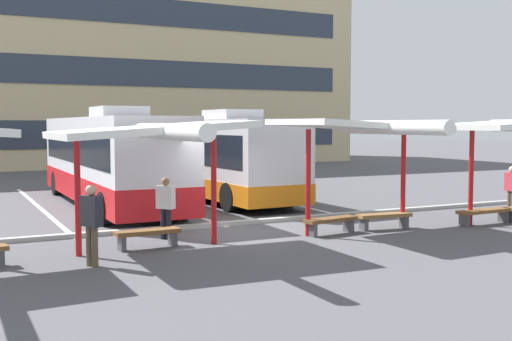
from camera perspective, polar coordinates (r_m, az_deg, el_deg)
ground_plane at (r=17.44m, az=-1.35°, el=-5.62°), size 160.00×160.00×0.00m
terminal_building at (r=50.39m, az=-18.32°, el=10.20°), size 44.81×14.66×19.57m
coach_bus_0 at (r=23.53m, az=-13.19°, el=0.84°), size 2.74×12.22×3.58m
coach_bus_1 at (r=24.90m, az=-3.46°, el=1.11°), size 2.85×10.17×3.53m
lane_stripe_0 at (r=23.90m, az=-19.10°, el=-3.17°), size 0.16×14.00×0.01m
lane_stripe_1 at (r=24.81m, az=-9.22°, el=-2.73°), size 0.16×14.00×0.01m
lane_stripe_2 at (r=26.40m, az=-0.29°, el=-2.26°), size 0.16×14.00×0.01m
waiting_shelter_1 at (r=14.72m, az=-9.43°, el=3.45°), size 4.32×5.39×3.08m
bench_2 at (r=15.37m, az=-9.82°, el=-5.77°), size 1.61×0.51×0.45m
waiting_shelter_2 at (r=17.30m, az=9.82°, el=3.78°), size 4.20×5.04×3.13m
bench_3 at (r=17.19m, az=6.80°, el=-4.67°), size 1.66×0.63×0.45m
bench_4 at (r=18.23m, az=11.56°, el=-4.22°), size 1.65×0.61×0.45m
bench_5 at (r=19.94m, az=20.04°, el=-3.65°), size 1.94×0.46×0.45m
platform_kerb at (r=18.52m, az=-2.94°, el=-4.86°), size 44.00×0.24×0.12m
waiting_passenger_0 at (r=22.21m, az=22.21°, el=-1.41°), size 0.28×0.49×1.61m
waiting_passenger_1 at (r=13.59m, az=-14.72°, el=-4.29°), size 0.42×0.54×1.73m
waiting_passenger_2 at (r=16.42m, az=-8.22°, el=-3.01°), size 0.46×0.50×1.62m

